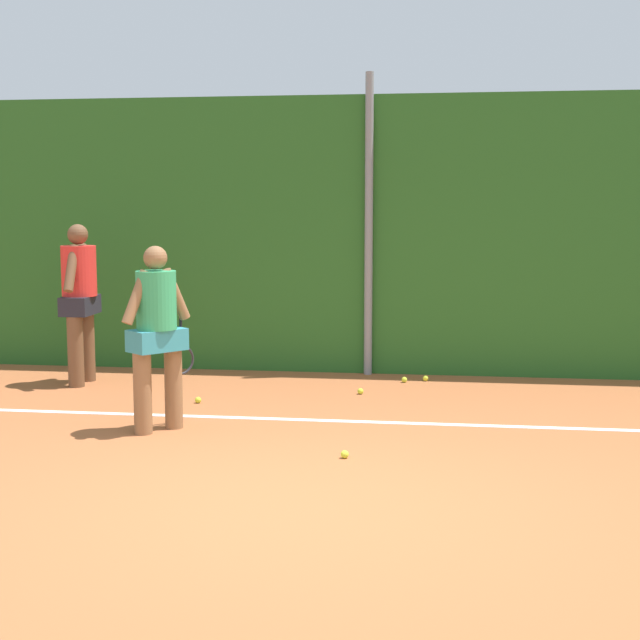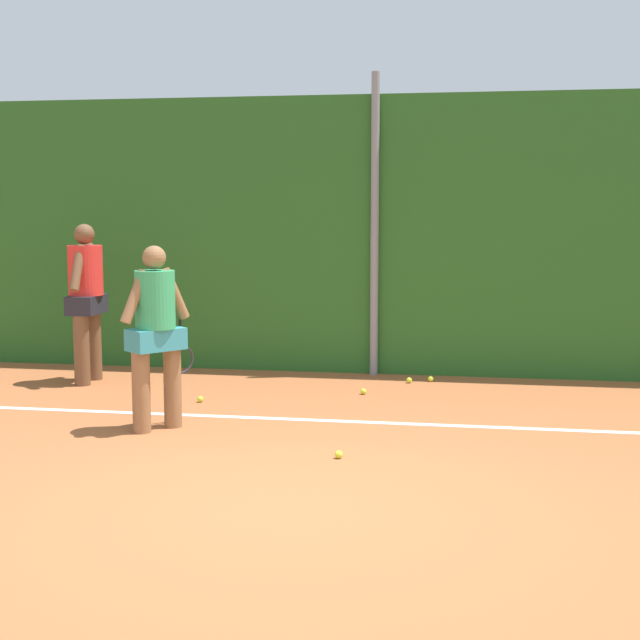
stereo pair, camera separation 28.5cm
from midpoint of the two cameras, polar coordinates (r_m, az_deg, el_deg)
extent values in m
plane|color=#A85B33|center=(8.05, 1.51, -7.84)|extent=(30.45, 30.45, 0.00)
cube|color=#286023|center=(11.42, 4.19, 5.17)|extent=(19.79, 0.25, 3.38)
cylinder|color=gray|center=(11.24, 4.11, 5.79)|extent=(0.10, 0.10, 3.64)
cube|color=white|center=(8.98, 2.40, -6.24)|extent=(14.47, 0.10, 0.01)
cylinder|color=#8C603D|center=(8.61, -10.00, -4.40)|extent=(0.17, 0.17, 0.75)
cylinder|color=#8C603D|center=(8.78, -8.13, -4.14)|extent=(0.17, 0.17, 0.75)
cube|color=teal|center=(8.61, -9.12, -1.18)|extent=(0.54, 0.57, 0.20)
cylinder|color=#339E60|center=(8.57, -9.17, 1.25)|extent=(0.37, 0.37, 0.53)
sphere|color=#8C603D|center=(8.54, -9.22, 3.82)|extent=(0.22, 0.22, 0.22)
cylinder|color=#8C603D|center=(8.46, -10.37, 1.42)|extent=(0.23, 0.26, 0.51)
cylinder|color=#8C603D|center=(8.67, -8.00, 1.60)|extent=(0.23, 0.26, 0.51)
cylinder|color=black|center=(8.80, -7.67, -0.69)|extent=(0.03, 0.03, 0.28)
torus|color=#26262B|center=(8.84, -7.64, -2.42)|extent=(0.20, 0.23, 0.28)
cylinder|color=brown|center=(11.31, -13.03, -1.55)|extent=(0.18, 0.18, 0.81)
cylinder|color=brown|center=(10.98, -13.72, -1.83)|extent=(0.18, 0.18, 0.81)
cube|color=#23232D|center=(11.08, -13.45, 0.94)|extent=(0.33, 0.55, 0.22)
cylinder|color=red|center=(11.04, -13.51, 2.99)|extent=(0.40, 0.40, 0.58)
sphere|color=brown|center=(11.02, -13.57, 5.15)|extent=(0.23, 0.23, 0.23)
cylinder|color=brown|center=(11.25, -13.09, 3.29)|extent=(0.11, 0.33, 0.54)
cylinder|color=brown|center=(10.83, -13.96, 3.13)|extent=(0.11, 0.33, 0.54)
sphere|color=#CCDB33|center=(11.03, 7.56, -3.61)|extent=(0.07, 0.07, 0.07)
sphere|color=#CCDB33|center=(10.23, 3.49, -4.41)|extent=(0.07, 0.07, 0.07)
sphere|color=#CCDB33|center=(7.71, 2.23, -8.27)|extent=(0.07, 0.07, 0.07)
sphere|color=#CCDB33|center=(10.92, 6.25, -3.71)|extent=(0.07, 0.07, 0.07)
sphere|color=#CCDB33|center=(9.88, -6.55, -4.86)|extent=(0.07, 0.07, 0.07)
camera|label=1|loc=(0.14, -89.10, 0.11)|focal=52.05mm
camera|label=2|loc=(0.14, 90.90, -0.11)|focal=52.05mm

